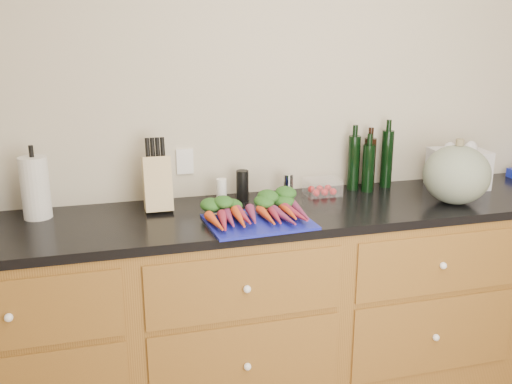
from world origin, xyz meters
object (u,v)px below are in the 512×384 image
object	(u,v)px
carrots	(256,212)
paper_towel	(35,188)
knife_block	(157,184)
tomato_box	(322,187)
cutting_board	(259,222)
squash	(457,175)

from	to	relation	value
carrots	paper_towel	world-z (taller)	paper_towel
carrots	knife_block	world-z (taller)	knife_block
carrots	paper_towel	size ratio (longest dim) A/B	1.55
paper_towel	tomato_box	world-z (taller)	paper_towel
tomato_box	knife_block	bearing A→B (deg)	-177.87
cutting_board	knife_block	xyz separation A→B (m)	(-0.39, 0.30, 0.12)
carrots	squash	world-z (taller)	squash
cutting_board	squash	xyz separation A→B (m)	(0.97, 0.03, 0.13)
cutting_board	squash	distance (m)	0.98
paper_towel	knife_block	distance (m)	0.52
knife_block	tomato_box	distance (m)	0.81
knife_block	cutting_board	bearing A→B (deg)	-37.47
carrots	tomato_box	world-z (taller)	tomato_box
squash	tomato_box	world-z (taller)	squash
tomato_box	paper_towel	bearing A→B (deg)	-179.57
cutting_board	paper_towel	bearing A→B (deg)	160.62
cutting_board	tomato_box	xyz separation A→B (m)	(0.42, 0.33, 0.03)
paper_towel	cutting_board	bearing A→B (deg)	-19.38
cutting_board	squash	world-z (taller)	squash
cutting_board	carrots	xyz separation A→B (m)	(0.00, 0.04, 0.03)
squash	tomato_box	bearing A→B (deg)	151.76
cutting_board	carrots	distance (m)	0.05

